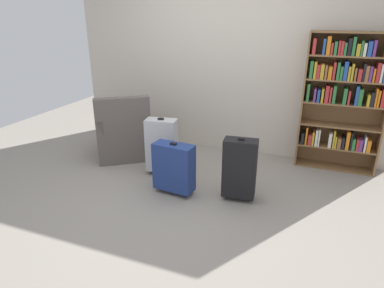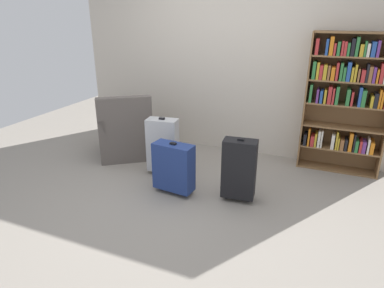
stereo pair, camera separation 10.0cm
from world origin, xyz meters
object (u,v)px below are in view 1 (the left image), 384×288
Objects in this scene: armchair at (123,135)px; suitcase_black at (240,168)px; suitcase_navy_blue at (174,167)px; suitcase_silver at (162,145)px; mug at (161,156)px; bookshelf at (344,96)px.

armchair is 1.89m from suitcase_black.
suitcase_navy_blue is at bearing -33.45° from armchair.
suitcase_silver is (-0.34, 0.40, 0.06)m from suitcase_navy_blue.
mug is at bearing 118.02° from suitcase_silver.
bookshelf is at bearing 52.17° from suitcase_black.
suitcase_silver reaches higher than mug.
suitcase_black is (-0.97, -1.25, -0.58)m from bookshelf.
suitcase_silver is (-1.04, 0.28, 0.01)m from suitcase_black.
bookshelf reaches higher than armchair.
suitcase_silver reaches higher than suitcase_navy_blue.
bookshelf is 2.31m from suitcase_silver.
bookshelf reaches higher than mug.
armchair reaches higher than mug.
bookshelf is 1.75× the size of armchair.
armchair is at bearing 161.64° from suitcase_black.
suitcase_silver is (0.75, -0.32, 0.06)m from armchair.
bookshelf is at bearing 25.76° from suitcase_silver.
armchair reaches higher than suitcase_silver.
armchair is 0.81m from suitcase_silver.
suitcase_navy_blue is (1.08, -0.72, -0.00)m from armchair.
armchair is 8.13× the size of mug.
suitcase_silver is at bearing 130.32° from suitcase_navy_blue.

